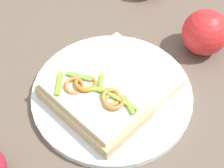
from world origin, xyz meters
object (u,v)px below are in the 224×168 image
plate (112,94)px  apple_3 (205,32)px  bread_slice_side (130,73)px  sandwich (93,100)px

plate → apple_3: bearing=107.3°
bread_slice_side → apple_3: bearing=-102.5°
plate → sandwich: size_ratio=1.39×
sandwich → bread_slice_side: 0.09m
plate → sandwich: (0.02, -0.04, 0.02)m
apple_3 → sandwich: bearing=-70.7°
plate → bread_slice_side: size_ratio=1.68×
plate → bread_slice_side: 0.05m
plate → apple_3: (-0.06, 0.19, 0.04)m
bread_slice_side → plate: bearing=92.5°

